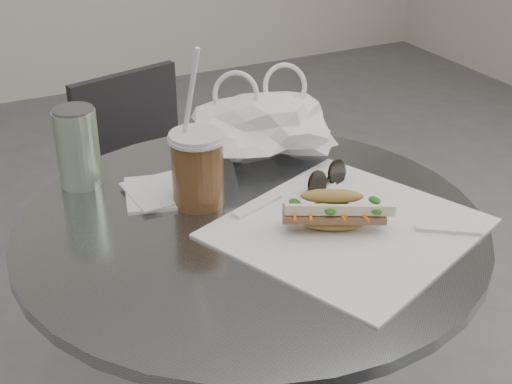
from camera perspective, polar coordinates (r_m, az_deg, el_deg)
name	(u,v)px	position (r m, az deg, el deg)	size (l,w,h in m)	color
cafe_table	(251,351)	(1.31, -0.37, -12.64)	(0.76, 0.76, 0.74)	slate
chair_far	(164,232)	(1.93, -7.35, -3.18)	(0.39, 0.42, 0.74)	#2D2D30
sandwich_paper	(348,228)	(1.14, 7.41, -2.84)	(0.37, 0.35, 0.00)	white
banh_mi	(333,211)	(1.11, 6.16, -1.51)	(0.21, 0.16, 0.07)	#AE7D42
iced_coffee	(198,167)	(1.18, -4.70, 1.97)	(0.09, 0.09, 0.27)	brown
sunglasses	(326,180)	(1.24, 5.63, 0.95)	(0.10, 0.06, 0.05)	black
plastic_bag	(266,128)	(1.33, 0.81, 5.12)	(0.25, 0.19, 0.13)	white
napkin_stack	(164,191)	(1.24, -7.41, 0.05)	(0.16, 0.16, 0.01)	white
drink_can	(78,147)	(1.27, -14.09, 3.50)	(0.07, 0.07, 0.14)	#598A50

